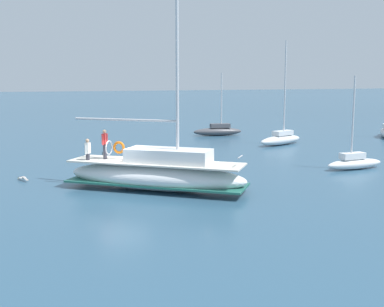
# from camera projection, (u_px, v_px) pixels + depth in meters

# --- Properties ---
(ground_plane) EXTENTS (400.00, 400.00, 0.00)m
(ground_plane) POSITION_uv_depth(u_px,v_px,m) (123.00, 190.00, 25.34)
(ground_plane) COLOR #2D516B
(main_sailboat) EXTENTS (7.84, 9.02, 14.17)m
(main_sailboat) POSITION_uv_depth(u_px,v_px,m) (157.00, 173.00, 25.22)
(main_sailboat) COLOR white
(main_sailboat) RESTS_ON ground
(moored_sloop_far) EXTENTS (2.90, 5.18, 8.89)m
(moored_sloop_far) POSITION_uv_depth(u_px,v_px,m) (281.00, 138.00, 42.50)
(moored_sloop_far) COLOR silver
(moored_sloop_far) RESTS_ON ground
(moored_catamaran) EXTENTS (1.10, 4.16, 5.89)m
(moored_catamaran) POSITION_uv_depth(u_px,v_px,m) (354.00, 162.00, 31.09)
(moored_catamaran) COLOR white
(moored_catamaran) RESTS_ON ground
(moored_ketch_distant) EXTENTS (1.95, 5.08, 6.26)m
(moored_ketch_distant) POSITION_uv_depth(u_px,v_px,m) (218.00, 130.00, 49.34)
(moored_ketch_distant) COLOR #4C4C51
(moored_ketch_distant) RESTS_ON ground
(seagull) EXTENTS (1.23, 0.57, 0.18)m
(seagull) POSITION_uv_depth(u_px,v_px,m) (23.00, 178.00, 27.61)
(seagull) COLOR silver
(seagull) RESTS_ON ground
(mooring_buoy) EXTENTS (0.68, 0.68, 0.94)m
(mooring_buoy) POSITION_uv_depth(u_px,v_px,m) (103.00, 160.00, 33.27)
(mooring_buoy) COLOR #EA4C19
(mooring_buoy) RESTS_ON ground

